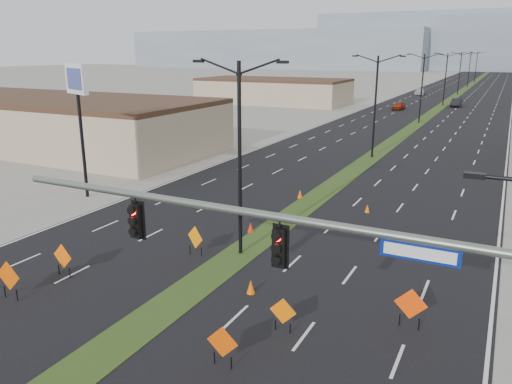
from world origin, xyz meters
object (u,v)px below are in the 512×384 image
at_px(streetlight_5, 469,69).
at_px(streetlight_4, 460,72).
at_px(streetlight_2, 422,86).
at_px(construction_sign_3, 222,344).
at_px(construction_sign_0, 8,277).
at_px(cone_1, 251,227).
at_px(car_far, 420,92).
at_px(construction_sign_5, 411,305).
at_px(car_left, 399,106).
at_px(pole_sign_west, 77,89).
at_px(streetlight_3, 446,77).
at_px(cone_2, 367,209).
at_px(cone_3, 300,194).
at_px(construction_sign_4, 283,313).
at_px(car_mid, 456,103).
at_px(streetlight_0, 240,154).
at_px(streetlight_6, 476,66).
at_px(construction_sign_1, 63,257).
at_px(cone_0, 251,287).
at_px(streetlight_1, 375,104).
at_px(construction_sign_2, 195,238).
at_px(signal_mast, 344,275).

bearing_deg(streetlight_5, streetlight_4, -90.00).
xyz_separation_m(streetlight_2, construction_sign_3, (4.20, -65.00, -4.52)).
distance_m(construction_sign_0, cone_1, 13.30).
height_order(car_far, construction_sign_5, construction_sign_5).
xyz_separation_m(car_left, pole_sign_west, (-9.13, -67.87, 7.14)).
xyz_separation_m(streetlight_3, construction_sign_5, (9.44, -87.59, -4.43)).
relative_size(streetlight_4, cone_2, 17.75).
height_order(streetlight_5, construction_sign_5, streetlight_5).
bearing_deg(construction_sign_0, cone_3, 73.47).
bearing_deg(cone_3, construction_sign_4, -70.13).
distance_m(streetlight_3, construction_sign_5, 88.21).
distance_m(car_left, car_mid, 13.64).
bearing_deg(streetlight_0, construction_sign_3, -65.00).
height_order(streetlight_2, cone_2, streetlight_2).
bearing_deg(streetlight_5, construction_sign_3, -88.39).
bearing_deg(streetlight_2, cone_2, -84.75).
relative_size(streetlight_4, streetlight_6, 1.00).
relative_size(car_mid, car_far, 0.89).
height_order(streetlight_3, car_left, streetlight_3).
height_order(streetlight_4, construction_sign_1, streetlight_4).
bearing_deg(streetlight_4, construction_sign_4, -87.51).
bearing_deg(streetlight_2, car_far, 99.15).
bearing_deg(cone_0, streetlight_1, 94.66).
bearing_deg(streetlight_5, car_left, -95.27).
bearing_deg(cone_0, construction_sign_0, -150.31).
relative_size(streetlight_3, car_far, 1.88).
bearing_deg(construction_sign_3, streetlight_5, 86.98).
xyz_separation_m(streetlight_3, streetlight_5, (0.00, 56.00, 0.00)).
xyz_separation_m(streetlight_4, construction_sign_5, (9.44, -115.59, -4.43)).
relative_size(construction_sign_0, cone_2, 3.17).
bearing_deg(car_left, streetlight_1, -74.17).
bearing_deg(car_left, streetlight_2, -61.19).
height_order(construction_sign_2, cone_0, construction_sign_2).
relative_size(streetlight_2, construction_sign_5, 5.95).
bearing_deg(signal_mast, streetlight_3, 95.20).
bearing_deg(construction_sign_1, streetlight_2, 88.71).
height_order(streetlight_6, pole_sign_west, streetlight_6).
relative_size(signal_mast, car_far, 3.06).
relative_size(streetlight_0, construction_sign_4, 7.05).
bearing_deg(construction_sign_5, signal_mast, -100.18).
height_order(streetlight_6, cone_0, streetlight_6).
bearing_deg(streetlight_0, streetlight_1, 90.00).
bearing_deg(construction_sign_3, cone_1, 108.63).
bearing_deg(pole_sign_west, streetlight_6, 107.59).
relative_size(construction_sign_2, cone_1, 2.57).
bearing_deg(cone_1, cone_0, -62.52).
bearing_deg(cone_0, streetlight_2, 92.48).
relative_size(streetlight_5, construction_sign_2, 6.15).
distance_m(cone_2, cone_3, 5.40).
bearing_deg(streetlight_0, streetlight_6, 90.00).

